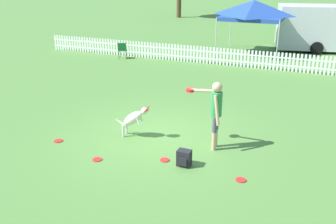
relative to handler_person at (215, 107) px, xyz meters
name	(u,v)px	position (x,y,z in m)	size (l,w,h in m)	color
ground_plane	(161,136)	(-1.53, 0.15, -1.12)	(240.00, 240.00, 0.00)	#4C7A38
handler_person	(215,107)	(0.00, 0.00, 0.00)	(1.06, 0.60, 1.77)	tan
leaping_dog	(134,118)	(-2.19, -0.16, -0.57)	(1.06, 0.36, 0.94)	beige
frisbee_near_handler	(97,159)	(-2.40, -1.71, -1.11)	(0.23, 0.23, 0.02)	red
frisbee_near_dog	(241,180)	(1.02, -1.31, -1.11)	(0.23, 0.23, 0.02)	red
frisbee_midfield	(165,160)	(-0.88, -1.11, -1.11)	(0.23, 0.23, 0.02)	red
frisbee_far_scatter	(58,141)	(-3.94, -1.22, -1.11)	(0.23, 0.23, 0.02)	red
backpack_on_grass	(184,158)	(-0.36, -1.16, -0.93)	(0.32, 0.27, 0.39)	black
picket_fence	(234,58)	(-1.53, 8.83, -0.71)	(20.94, 0.04, 0.83)	white
folding_chair_center	(122,49)	(-7.19, 8.18, -0.62)	(0.56, 0.57, 0.84)	#333338
canopy_tent_main	(254,10)	(-1.32, 11.80, 1.23)	(3.14, 3.14, 2.84)	silver
equipment_trailer	(328,27)	(2.37, 14.46, 0.19)	(6.28, 3.46, 2.47)	silver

